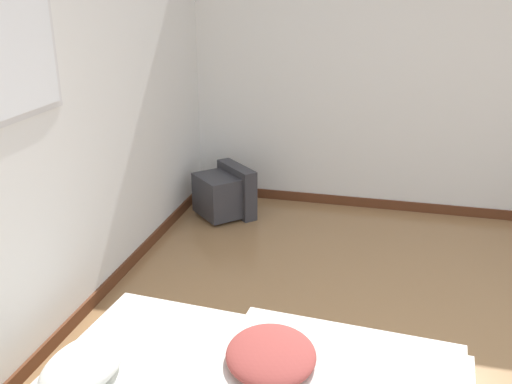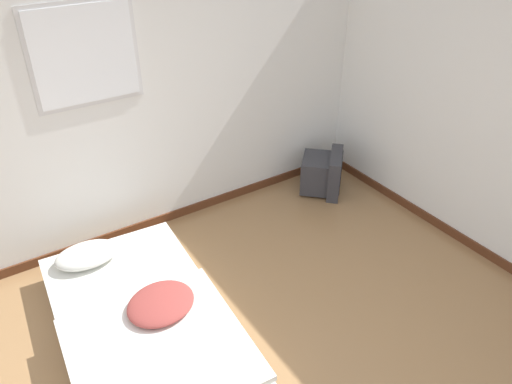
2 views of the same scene
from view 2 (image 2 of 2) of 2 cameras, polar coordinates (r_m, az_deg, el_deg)
The scene contains 3 objects.
wall_back at distance 4.41m, azimuth -18.75°, elevation 8.41°, with size 7.99×0.08×2.60m.
mattress_bed at distance 3.93m, azimuth -12.79°, elevation -14.48°, with size 1.29×2.11×0.38m.
crt_tv at distance 5.50m, azimuth 7.71°, elevation 2.19°, with size 0.63×0.63×0.46m.
Camera 2 is at (-0.92, -1.50, 2.97)m, focal length 35.00 mm.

